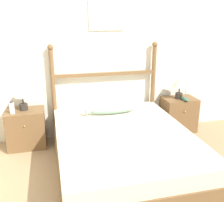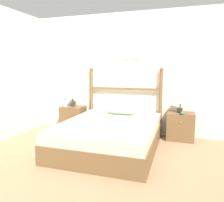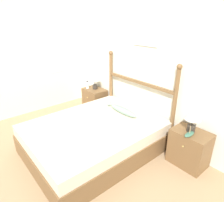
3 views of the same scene
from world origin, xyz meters
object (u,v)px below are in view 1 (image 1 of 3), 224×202
object	(u,v)px
fish_pillow	(111,110)
table_lamp_right	(180,83)
bed	(123,150)
nightstand_right	(179,114)
model_boat	(185,99)
bottle	(12,108)
nightstand_left	(26,129)
table_lamp_left	(22,93)

from	to	relation	value
fish_pillow	table_lamp_right	bearing A→B (deg)	12.05
bed	table_lamp_right	bearing A→B (deg)	36.48
nightstand_right	model_boat	bearing A→B (deg)	-79.68
bottle	model_boat	bearing A→B (deg)	-0.78
model_boat	bed	bearing A→B (deg)	-148.40
fish_pillow	nightstand_left	bearing A→B (deg)	168.00
nightstand_right	table_lamp_right	bearing A→B (deg)	-175.33
table_lamp_right	nightstand_left	bearing A→B (deg)	179.95
table_lamp_left	bed	bearing A→B (deg)	-36.63
nightstand_left	table_lamp_left	xyz separation A→B (m)	(-0.01, 0.03, 0.52)
nightstand_right	bottle	world-z (taller)	bottle
bed	nightstand_right	world-z (taller)	nightstand_right
bed	model_boat	size ratio (longest dim) A/B	9.97
nightstand_left	fish_pillow	bearing A→B (deg)	-12.00
nightstand_right	fish_pillow	bearing A→B (deg)	-168.09
nightstand_left	bottle	world-z (taller)	bottle
nightstand_right	fish_pillow	xyz separation A→B (m)	(-1.17, -0.25, 0.26)
bed	nightstand_left	world-z (taller)	nightstand_left
bottle	bed	bearing A→B (deg)	-30.25
table_lamp_right	fish_pillow	xyz separation A→B (m)	(-1.15, -0.25, -0.26)
nightstand_left	nightstand_right	distance (m)	2.34
nightstand_right	table_lamp_left	distance (m)	2.40
nightstand_left	nightstand_right	world-z (taller)	same
bottle	fish_pillow	xyz separation A→B (m)	(1.31, -0.16, -0.09)
table_lamp_left	model_boat	bearing A→B (deg)	-3.44
bed	fish_pillow	distance (m)	0.67
table_lamp_right	bottle	world-z (taller)	table_lamp_right
nightstand_left	model_boat	xyz separation A→B (m)	(2.36, -0.12, 0.29)
table_lamp_left	model_boat	distance (m)	2.38
bottle	fish_pillow	distance (m)	1.32
table_lamp_right	model_boat	size ratio (longest dim) A/B	1.77
bed	model_boat	world-z (taller)	model_boat
bed	model_boat	bearing A→B (deg)	31.60
model_boat	fish_pillow	size ratio (longest dim) A/B	0.29
nightstand_left	table_lamp_right	xyz separation A→B (m)	(2.31, -0.00, 0.52)
bed	nightstand_left	xyz separation A→B (m)	(-1.17, 0.85, 0.03)
table_lamp_left	fish_pillow	distance (m)	1.23
nightstand_left	table_lamp_left	world-z (taller)	table_lamp_left
nightstand_right	table_lamp_left	bearing A→B (deg)	179.37
model_boat	nightstand_right	bearing A→B (deg)	100.32
model_boat	fish_pillow	bearing A→B (deg)	-173.74
bed	fish_pillow	bearing A→B (deg)	90.45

